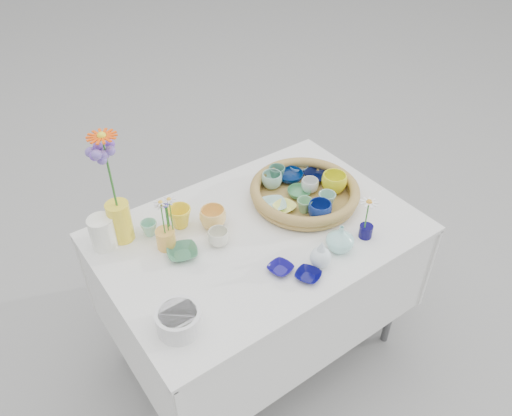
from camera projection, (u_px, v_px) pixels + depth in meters
ground at (258, 345)px, 2.50m from camera, size 80.00×80.00×0.00m
display_table at (258, 345)px, 2.50m from camera, size 1.26×0.86×0.77m
wicker_tray at (304, 193)px, 2.15m from camera, size 0.47×0.47×0.08m
tray_ceramic_0 at (290, 176)px, 2.25m from camera, size 0.13×0.13×0.04m
tray_ceramic_1 at (317, 175)px, 2.27m from camera, size 0.12×0.12×0.03m
tray_ceramic_2 at (334, 183)px, 2.17m from camera, size 0.12×0.12×0.09m
tray_ceramic_3 at (299, 193)px, 2.16m from camera, size 0.13×0.13×0.03m
tray_ceramic_4 at (304, 206)px, 2.07m from camera, size 0.08×0.08×0.06m
tray_ceramic_5 at (273, 205)px, 2.10m from camera, size 0.14×0.14×0.03m
tray_ceramic_6 at (272, 180)px, 2.20m from camera, size 0.10×0.10×0.07m
tray_ceramic_7 at (310, 186)px, 2.18m from camera, size 0.10×0.10×0.06m
tray_ceramic_8 at (298, 167)px, 2.32m from camera, size 0.11×0.11×0.03m
tray_ceramic_9 at (320, 211)px, 2.03m from camera, size 0.12×0.12×0.08m
tray_ceramic_10 at (285, 207)px, 2.09m from camera, size 0.10×0.10×0.02m
tray_ceramic_11 at (327, 200)px, 2.09m from camera, size 0.09×0.09×0.07m
tray_ceramic_12 at (277, 174)px, 2.24m from camera, size 0.09×0.09×0.07m
loose_ceramic_0 at (180, 217)px, 2.02m from camera, size 0.11×0.11×0.09m
loose_ceramic_1 at (213, 218)px, 2.01m from camera, size 0.12×0.12×0.09m
loose_ceramic_2 at (182, 253)px, 1.90m from camera, size 0.15×0.15×0.03m
loose_ceramic_3 at (219, 237)px, 1.94m from camera, size 0.10×0.10×0.07m
loose_ceramic_4 at (280, 269)px, 1.84m from camera, size 0.11×0.11×0.02m
loose_ceramic_5 at (149, 228)px, 1.98m from camera, size 0.08×0.08×0.06m
loose_ceramic_6 at (308, 276)px, 1.81m from camera, size 0.12×0.12×0.02m
fluted_bowl at (179, 320)px, 1.62m from camera, size 0.19×0.19×0.08m
bud_vase_paleblue at (321, 253)px, 1.83m from camera, size 0.10×0.10×0.12m
bud_vase_seafoam at (340, 238)px, 1.90m from camera, size 0.14×0.14×0.11m
bud_vase_cobalt at (366, 231)px, 1.97m from camera, size 0.07×0.07×0.05m
single_daisy at (367, 215)px, 1.91m from camera, size 0.10×0.10×0.14m
tall_vase_yellow at (120, 222)px, 1.93m from camera, size 0.09×0.09×0.17m
gerbera at (110, 173)px, 1.78m from camera, size 0.16×0.16×0.32m
hydrangea at (111, 180)px, 1.81m from camera, size 0.11×0.11×0.32m
white_pitcher at (103, 232)px, 1.91m from camera, size 0.15×0.11×0.13m
daisy_cup at (166, 239)px, 1.92m from camera, size 0.09×0.09×0.08m
daisy_posy at (166, 215)px, 1.85m from camera, size 0.10×0.10×0.15m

